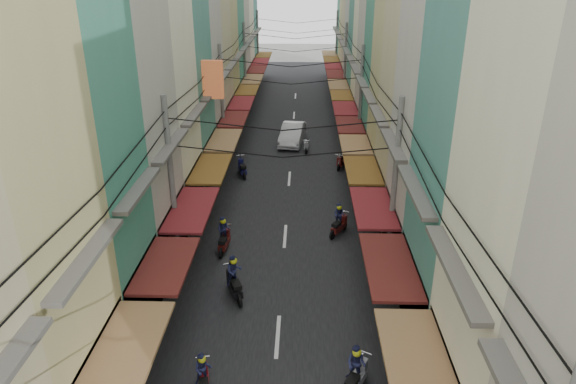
% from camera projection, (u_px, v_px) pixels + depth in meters
% --- Properties ---
extents(ground, '(160.00, 160.00, 0.00)m').
position_uv_depth(ground, '(280.00, 305.00, 21.50)').
color(ground, slate).
rests_on(ground, ground).
extents(road, '(10.00, 80.00, 0.02)m').
position_uv_depth(road, '(292.00, 149.00, 39.80)').
color(road, black).
rests_on(road, ground).
extents(sidewalk_left, '(3.00, 80.00, 0.06)m').
position_uv_depth(sidewalk_left, '(208.00, 148.00, 39.97)').
color(sidewalk_left, gray).
rests_on(sidewalk_left, ground).
extents(sidewalk_right, '(3.00, 80.00, 0.06)m').
position_uv_depth(sidewalk_right, '(376.00, 150.00, 39.61)').
color(sidewalk_right, gray).
rests_on(sidewalk_right, ground).
extents(building_row_left, '(7.80, 67.67, 23.70)m').
position_uv_depth(building_row_left, '(168.00, 22.00, 32.94)').
color(building_row_left, '#BAB4AA').
rests_on(building_row_left, ground).
extents(building_row_right, '(7.80, 68.98, 22.59)m').
position_uv_depth(building_row_right, '(415.00, 29.00, 32.54)').
color(building_row_right, '#3F8A72').
rests_on(building_row_right, ground).
extents(utility_poles, '(10.20, 66.13, 8.20)m').
position_uv_depth(utility_poles, '(290.00, 77.00, 32.58)').
color(utility_poles, slate).
rests_on(utility_poles, ground).
extents(white_car, '(5.78, 2.80, 1.96)m').
position_uv_depth(white_car, '(292.00, 143.00, 41.25)').
color(white_car, silver).
rests_on(white_car, ground).
extents(bicycle, '(1.69, 0.96, 1.09)m').
position_uv_depth(bicycle, '(469.00, 341.00, 19.46)').
color(bicycle, black).
rests_on(bicycle, ground).
extents(moving_scooters, '(7.18, 26.37, 2.01)m').
position_uv_depth(moving_scooters, '(280.00, 247.00, 24.89)').
color(moving_scooters, black).
rests_on(moving_scooters, ground).
extents(parked_scooters, '(13.08, 15.25, 1.01)m').
position_uv_depth(parked_scooters, '(394.00, 371.00, 17.32)').
color(parked_scooters, black).
rests_on(parked_scooters, ground).
extents(pedestrians, '(11.65, 26.88, 2.24)m').
position_uv_depth(pedestrians, '(181.00, 252.00, 23.49)').
color(pedestrians, '#281F29').
rests_on(pedestrians, ground).
extents(market_umbrella, '(2.23, 2.23, 2.35)m').
position_uv_depth(market_umbrella, '(444.00, 322.00, 17.20)').
color(market_umbrella, '#B2B2B7').
rests_on(market_umbrella, ground).
extents(traffic_sign, '(0.10, 0.63, 2.88)m').
position_uv_depth(traffic_sign, '(443.00, 314.00, 17.56)').
color(traffic_sign, slate).
rests_on(traffic_sign, ground).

